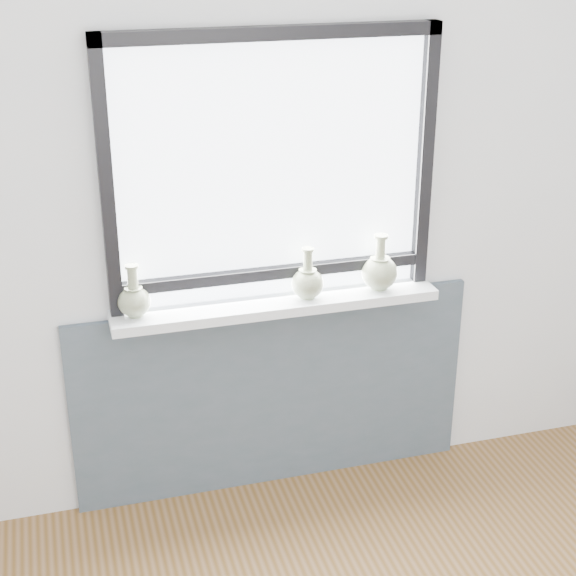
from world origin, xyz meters
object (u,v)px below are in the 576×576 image
object	(u,v)px
windowsill	(277,305)
vase_b	(308,282)
vase_a	(134,299)
vase_c	(380,271)

from	to	relation	value
windowsill	vase_b	distance (m)	0.15
vase_a	vase_b	bearing A→B (deg)	-1.33
vase_b	vase_c	world-z (taller)	vase_c
vase_b	vase_c	distance (m)	0.31
windowsill	vase_c	xyz separation A→B (m)	(0.43, 0.00, 0.10)
vase_b	windowsill	bearing A→B (deg)	177.29
windowsill	vase_b	world-z (taller)	vase_b
windowsill	vase_b	bearing A→B (deg)	-2.71
vase_a	vase_b	world-z (taller)	vase_b
vase_a	vase_c	xyz separation A→B (m)	(0.99, -0.01, 0.01)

